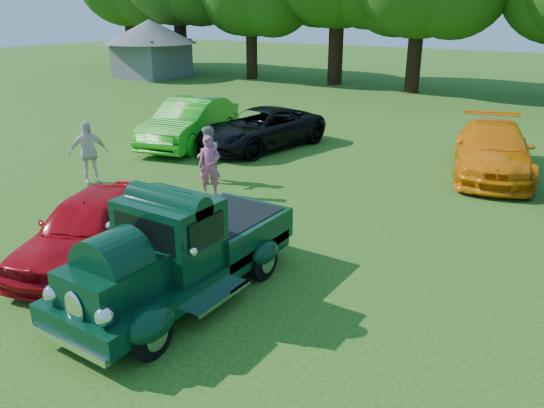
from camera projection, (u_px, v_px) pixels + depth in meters
The scene contains 10 objects.
ground at pixel (188, 276), 9.70m from camera, with size 120.00×120.00×0.00m, color #204F12.
hero_pickup at pixel (181, 253), 8.80m from camera, with size 2.14×4.59×1.79m.
red_convertible at pixel (93, 227), 10.11m from camera, with size 1.61×4.01×1.37m, color #B10710.
back_car_lime at pixel (190, 122), 18.71m from camera, with size 1.70×4.88×1.61m, color green.
back_car_black at pixel (261, 128), 18.36m from camera, with size 2.26×4.91×1.36m, color black.
back_car_orange at pixel (493, 150), 15.39m from camera, with size 2.06×5.07×1.47m, color orange.
spectator_pink at pixel (210, 166), 13.58m from camera, with size 0.58×0.38×1.58m, color #BB4D7A.
spectator_grey at pixel (208, 155), 14.62m from camera, with size 0.77×0.60×1.59m, color gray.
spectator_white at pixel (88, 153), 14.52m from camera, with size 1.03×0.43×1.76m, color silver.
gazebo at pixel (151, 42), 36.65m from camera, with size 6.40×6.40×3.90m.
Camera 1 is at (6.02, -6.38, 4.60)m, focal length 35.00 mm.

